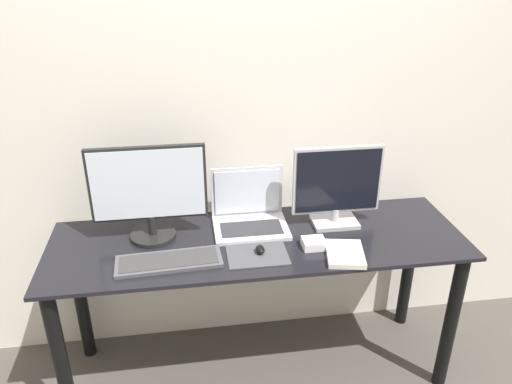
% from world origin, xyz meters
% --- Properties ---
extents(wall_back, '(7.00, 0.05, 2.50)m').
position_xyz_m(wall_back, '(0.00, 0.66, 1.25)').
color(wall_back, silver).
rests_on(wall_back, ground_plane).
extents(desk, '(1.88, 0.59, 0.77)m').
position_xyz_m(desk, '(0.00, 0.30, 0.62)').
color(desk, black).
rests_on(desk, ground_plane).
extents(monitor_left, '(0.51, 0.21, 0.44)m').
position_xyz_m(monitor_left, '(-0.47, 0.39, 1.00)').
color(monitor_left, black).
rests_on(monitor_left, desk).
extents(monitor_right, '(0.42, 0.15, 0.39)m').
position_xyz_m(monitor_right, '(0.38, 0.39, 0.97)').
color(monitor_right, '#B2B2B7').
rests_on(monitor_right, desk).
extents(laptop, '(0.34, 0.26, 0.26)m').
position_xyz_m(laptop, '(-0.02, 0.44, 0.83)').
color(laptop, silver).
rests_on(laptop, desk).
extents(keyboard, '(0.45, 0.18, 0.02)m').
position_xyz_m(keyboard, '(-0.40, 0.16, 0.78)').
color(keyboard, '#4C4C51').
rests_on(keyboard, desk).
extents(mousepad, '(0.26, 0.19, 0.00)m').
position_xyz_m(mousepad, '(-0.02, 0.16, 0.77)').
color(mousepad, '#47474C').
rests_on(mousepad, desk).
extents(mouse, '(0.04, 0.06, 0.03)m').
position_xyz_m(mouse, '(-0.01, 0.18, 0.79)').
color(mouse, black).
rests_on(mouse, mousepad).
extents(book, '(0.19, 0.23, 0.02)m').
position_xyz_m(book, '(0.35, 0.10, 0.78)').
color(book, silver).
rests_on(book, desk).
extents(power_brick, '(0.10, 0.09, 0.04)m').
position_xyz_m(power_brick, '(0.23, 0.19, 0.79)').
color(power_brick, white).
rests_on(power_brick, desk).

